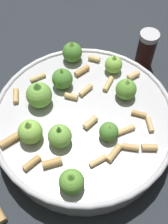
% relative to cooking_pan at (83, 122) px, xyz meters
% --- Properties ---
extents(ground_plane, '(2.40, 2.40, 0.00)m').
position_rel_cooking_pan_xyz_m(ground_plane, '(0.00, 0.00, -0.04)').
color(ground_plane, '#23282D').
extents(cooking_pan, '(0.34, 0.34, 0.12)m').
position_rel_cooking_pan_xyz_m(cooking_pan, '(0.00, 0.00, 0.00)').
color(cooking_pan, '#B7B7BC').
rests_on(cooking_pan, ground).
extents(pepper_shaker, '(0.04, 0.04, 0.09)m').
position_rel_cooking_pan_xyz_m(pepper_shaker, '(-0.14, 0.18, 0.01)').
color(pepper_shaker, '#33140F').
rests_on(pepper_shaker, ground).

